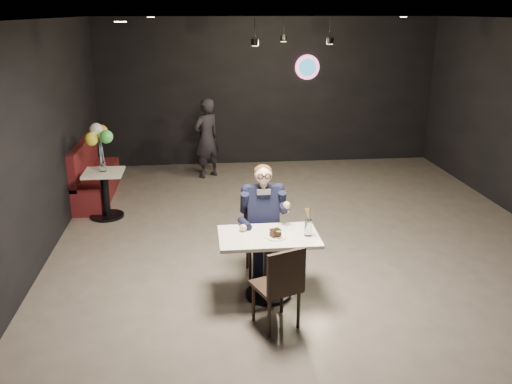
{
  "coord_description": "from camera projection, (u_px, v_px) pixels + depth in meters",
  "views": [
    {
      "loc": [
        -1.47,
        -6.7,
        3.1
      ],
      "look_at": [
        -0.82,
        -0.64,
        1.05
      ],
      "focal_mm": 38.0,
      "sensor_mm": 36.0,
      "label": 1
    }
  ],
  "objects": [
    {
      "name": "main_table",
      "position": [
        268.0,
        266.0,
        6.09
      ],
      "size": [
        1.1,
        0.7,
        0.75
      ],
      "primitive_type": "cube",
      "color": "white",
      "rests_on": "floor"
    },
    {
      "name": "passerby",
      "position": [
        207.0,
        138.0,
        10.42
      ],
      "size": [
        0.67,
        0.63,
        1.53
      ],
      "primitive_type": "imported",
      "rotation": [
        0.0,
        0.0,
        3.78
      ],
      "color": "black",
      "rests_on": "floor"
    },
    {
      "name": "cake_slice",
      "position": [
        276.0,
        233.0,
        5.9
      ],
      "size": [
        0.13,
        0.12,
        0.07
      ],
      "primitive_type": "cube",
      "rotation": [
        0.0,
        0.0,
        0.35
      ],
      "color": "black",
      "rests_on": "dessert_plate"
    },
    {
      "name": "chair_near",
      "position": [
        276.0,
        284.0,
        5.5
      ],
      "size": [
        0.56,
        0.58,
        0.92
      ],
      "primitive_type": "cube",
      "rotation": [
        0.0,
        0.0,
        0.37
      ],
      "color": "black",
      "rests_on": "floor"
    },
    {
      "name": "balloon_bunch",
      "position": [
        101.0,
        142.0,
        8.19
      ],
      "size": [
        0.37,
        0.37,
        0.62
      ],
      "primitive_type": "cube",
      "color": "#FFFE35",
      "rests_on": "balloon_vase"
    },
    {
      "name": "booth_bench",
      "position": [
        96.0,
        170.0,
        9.33
      ],
      "size": [
        0.5,
        1.99,
        1.0
      ],
      "primitive_type": "cube",
      "color": "#49120F",
      "rests_on": "floor"
    },
    {
      "name": "floor",
      "position": [
        310.0,
        248.0,
        7.45
      ],
      "size": [
        9.0,
        9.0,
        0.0
      ],
      "primitive_type": "plane",
      "color": "slate",
      "rests_on": "ground"
    },
    {
      "name": "dessert_plate",
      "position": [
        276.0,
        237.0,
        5.91
      ],
      "size": [
        0.24,
        0.24,
        0.01
      ],
      "primitive_type": "cylinder",
      "color": "white",
      "rests_on": "main_table"
    },
    {
      "name": "sundae_glass",
      "position": [
        308.0,
        228.0,
        5.93
      ],
      "size": [
        0.08,
        0.08,
        0.18
      ],
      "primitive_type": "cylinder",
      "color": "silver",
      "rests_on": "main_table"
    },
    {
      "name": "chair_far",
      "position": [
        263.0,
        239.0,
        6.58
      ],
      "size": [
        0.42,
        0.46,
        0.92
      ],
      "primitive_type": "cube",
      "color": "black",
      "rests_on": "floor"
    },
    {
      "name": "mint_leaf",
      "position": [
        279.0,
        231.0,
        5.83
      ],
      "size": [
        0.07,
        0.04,
        0.01
      ],
      "primitive_type": "ellipsoid",
      "color": "green",
      "rests_on": "cake_slice"
    },
    {
      "name": "balloon_vase",
      "position": [
        103.0,
        167.0,
        8.31
      ],
      "size": [
        0.1,
        0.1,
        0.15
      ],
      "primitive_type": "cylinder",
      "color": "silver",
      "rests_on": "side_table"
    },
    {
      "name": "pendant_lights",
      "position": [
        290.0,
        26.0,
        8.42
      ],
      "size": [
        1.4,
        1.2,
        0.36
      ],
      "primitive_type": "cube",
      "color": "black",
      "rests_on": "floor"
    },
    {
      "name": "wall_sign",
      "position": [
        307.0,
        67.0,
        11.11
      ],
      "size": [
        0.5,
        0.06,
        0.5
      ],
      "primitive_type": null,
      "color": "pink",
      "rests_on": "floor"
    },
    {
      "name": "seated_man",
      "position": [
        263.0,
        219.0,
        6.5
      ],
      "size": [
        0.6,
        0.8,
        1.44
      ],
      "primitive_type": "cube",
      "color": "black",
      "rests_on": "floor"
    },
    {
      "name": "side_table",
      "position": [
        106.0,
        195.0,
        8.45
      ],
      "size": [
        0.59,
        0.59,
        0.74
      ],
      "primitive_type": "cube",
      "color": "white",
      "rests_on": "floor"
    },
    {
      "name": "wafer_cone",
      "position": [
        309.0,
        215.0,
        5.87
      ],
      "size": [
        0.08,
        0.08,
        0.14
      ],
      "primitive_type": "cone",
      "rotation": [
        0.0,
        0.0,
        0.26
      ],
      "color": "tan",
      "rests_on": "sundae_glass"
    }
  ]
}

